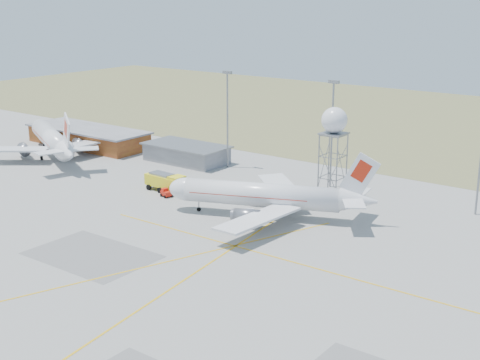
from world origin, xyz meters
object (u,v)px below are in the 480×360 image
Objects in this scene: airliner_far at (53,140)px; radar_tower at (333,148)px; fire_truck at (167,183)px; airliner_main at (265,196)px; baggage_tug at (166,194)px.

airliner_far is 2.12× the size of radar_tower.
fire_truck is (-26.93, -14.90, -7.73)m from radar_tower.
airliner_main is 2.03× the size of radar_tower.
radar_tower is (3.77, 15.88, 5.71)m from airliner_main.
radar_tower reaches higher than airliner_far.
airliner_far is at bearing 176.69° from fire_truck.
airliner_main is 23.27m from fire_truck.
airliner_main is 62.64m from airliner_far.
radar_tower is 31.73m from fire_truck.
airliner_main is at bearing -103.36° from radar_tower.
radar_tower is at bearing -125.55° from airliner_main.
baggage_tug is at bearing -17.89° from airliner_main.
radar_tower reaches higher than fire_truck.
airliner_far is (-62.38, 5.67, 0.27)m from airliner_main.
fire_truck is at bearing -159.50° from airliner_far.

